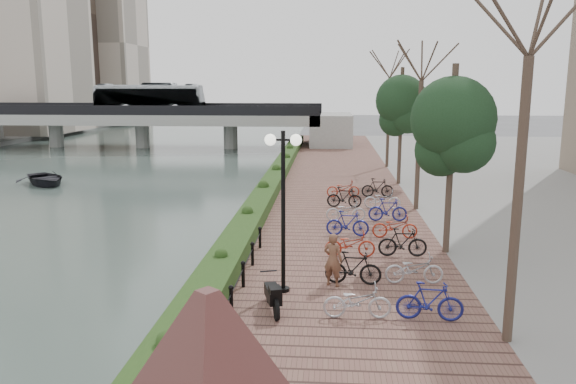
# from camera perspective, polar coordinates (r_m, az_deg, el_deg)

# --- Properties ---
(river_water) EXTENTS (30.00, 130.00, 0.02)m
(river_water) POSITION_cam_1_polar(r_m,az_deg,el_deg) (40.61, -23.49, 1.03)
(river_water) COLOR #3F4F4A
(river_water) RESTS_ON ground
(promenade) EXTENTS (8.00, 75.00, 0.50)m
(promenade) POSITION_cam_1_polar(r_m,az_deg,el_deg) (28.56, 4.44, -1.42)
(promenade) COLOR brown
(promenade) RESTS_ON ground
(hedge) EXTENTS (1.10, 56.00, 0.60)m
(hedge) POSITION_cam_1_polar(r_m,az_deg,el_deg) (31.08, -1.84, 0.65)
(hedge) COLOR #1D3814
(hedge) RESTS_ON promenade
(chain_fence) EXTENTS (0.10, 14.10, 0.70)m
(chain_fence) POSITION_cam_1_polar(r_m,az_deg,el_deg) (13.78, -6.52, -12.54)
(chain_fence) COLOR black
(chain_fence) RESTS_ON promenade
(lamppost) EXTENTS (1.02, 0.32, 4.58)m
(lamppost) POSITION_cam_1_polar(r_m,az_deg,el_deg) (15.43, -0.49, 1.61)
(lamppost) COLOR black
(lamppost) RESTS_ON promenade
(motorcycle) EXTENTS (0.83, 1.53, 0.91)m
(motorcycle) POSITION_cam_1_polar(r_m,az_deg,el_deg) (14.80, -1.59, -10.34)
(motorcycle) COLOR black
(motorcycle) RESTS_ON promenade
(pedestrian) EXTENTS (0.68, 0.58, 1.58)m
(pedestrian) POSITION_cam_1_polar(r_m,az_deg,el_deg) (16.51, 4.59, -6.86)
(pedestrian) COLOR brown
(pedestrian) RESTS_ON promenade
(bicycle_parking) EXTENTS (2.40, 17.32, 1.00)m
(bicycle_parking) POSITION_cam_1_polar(r_m,az_deg,el_deg) (21.93, 8.41, -3.34)
(bicycle_parking) COLOR #B6B5BA
(bicycle_parking) RESTS_ON promenade
(street_trees) EXTENTS (3.20, 37.12, 6.80)m
(street_trees) POSITION_cam_1_polar(r_m,az_deg,el_deg) (23.61, 14.37, 4.15)
(street_trees) COLOR #3D2E24
(street_trees) RESTS_ON promenade
(bridge) EXTENTS (36.00, 10.77, 6.50)m
(bridge) POSITION_cam_1_polar(r_m,az_deg,el_deg) (58.54, -14.49, 7.64)
(bridge) COLOR gray
(bridge) RESTS_ON ground
(boat) EXTENTS (4.90, 4.91, 0.84)m
(boat) POSITION_cam_1_polar(r_m,az_deg,el_deg) (38.94, -23.45, 1.29)
(boat) COLOR black
(boat) RESTS_ON river_water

